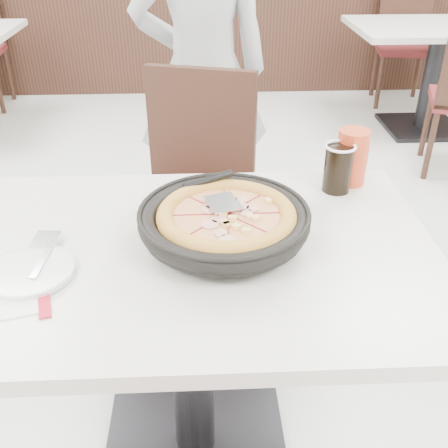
{
  "coord_description": "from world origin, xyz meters",
  "views": [
    {
      "loc": [
        0.05,
        -1.19,
        1.45
      ],
      "look_at": [
        0.1,
        -0.13,
        0.8
      ],
      "focal_mm": 42.0,
      "sensor_mm": 36.0,
      "label": 1
    }
  ],
  "objects_px": {
    "side_plate": "(29,272)",
    "bg_table_right": "(431,79)",
    "chair_far": "(190,208)",
    "cola_glass": "(338,169)",
    "diner_person": "(203,74)",
    "main_table": "(192,360)",
    "bg_chair_right_far": "(404,45)",
    "pizza_pan": "(224,227)",
    "pizza": "(227,222)",
    "red_cup": "(352,157)"
  },
  "relations": [
    {
      "from": "chair_far",
      "to": "bg_table_right",
      "type": "height_order",
      "value": "chair_far"
    },
    {
      "from": "cola_glass",
      "to": "bg_table_right",
      "type": "distance_m",
      "value": 2.74
    },
    {
      "from": "main_table",
      "to": "pizza_pan",
      "type": "bearing_deg",
      "value": 12.56
    },
    {
      "from": "red_cup",
      "to": "bg_table_right",
      "type": "bearing_deg",
      "value": 61.98
    },
    {
      "from": "side_plate",
      "to": "red_cup",
      "type": "distance_m",
      "value": 0.92
    },
    {
      "from": "side_plate",
      "to": "bg_table_right",
      "type": "xyz_separation_m",
      "value": [
        2.05,
        2.74,
        -0.38
      ]
    },
    {
      "from": "chair_far",
      "to": "side_plate",
      "type": "relative_size",
      "value": 4.87
    },
    {
      "from": "diner_person",
      "to": "bg_table_right",
      "type": "relative_size",
      "value": 1.37
    },
    {
      "from": "cola_glass",
      "to": "diner_person",
      "type": "xyz_separation_m",
      "value": [
        -0.37,
        0.96,
        0.01
      ]
    },
    {
      "from": "chair_far",
      "to": "cola_glass",
      "type": "relative_size",
      "value": 7.31
    },
    {
      "from": "side_plate",
      "to": "bg_table_right",
      "type": "bearing_deg",
      "value": 53.16
    },
    {
      "from": "main_table",
      "to": "pizza_pan",
      "type": "distance_m",
      "value": 0.43
    },
    {
      "from": "cola_glass",
      "to": "main_table",
      "type": "bearing_deg",
      "value": -146.95
    },
    {
      "from": "side_plate",
      "to": "diner_person",
      "type": "distance_m",
      "value": 1.39
    },
    {
      "from": "chair_far",
      "to": "pizza_pan",
      "type": "height_order",
      "value": "chair_far"
    },
    {
      "from": "main_table",
      "to": "bg_chair_right_far",
      "type": "distance_m",
      "value": 3.69
    },
    {
      "from": "pizza",
      "to": "diner_person",
      "type": "height_order",
      "value": "diner_person"
    },
    {
      "from": "main_table",
      "to": "cola_glass",
      "type": "distance_m",
      "value": 0.67
    },
    {
      "from": "pizza_pan",
      "to": "cola_glass",
      "type": "bearing_deg",
      "value": 37.41
    },
    {
      "from": "chair_far",
      "to": "diner_person",
      "type": "xyz_separation_m",
      "value": [
        0.06,
        0.56,
        0.35
      ]
    },
    {
      "from": "cola_glass",
      "to": "red_cup",
      "type": "xyz_separation_m",
      "value": [
        0.05,
        0.05,
        0.02
      ]
    },
    {
      "from": "chair_far",
      "to": "side_plate",
      "type": "xyz_separation_m",
      "value": [
        -0.34,
        -0.77,
        0.28
      ]
    },
    {
      "from": "bg_table_right",
      "to": "bg_chair_right_far",
      "type": "height_order",
      "value": "bg_chair_right_far"
    },
    {
      "from": "side_plate",
      "to": "cola_glass",
      "type": "height_order",
      "value": "cola_glass"
    },
    {
      "from": "bg_table_right",
      "to": "pizza",
      "type": "bearing_deg",
      "value": -121.49
    },
    {
      "from": "pizza",
      "to": "cola_glass",
      "type": "bearing_deg",
      "value": 38.65
    },
    {
      "from": "pizza",
      "to": "side_plate",
      "type": "relative_size",
      "value": 1.66
    },
    {
      "from": "pizza_pan",
      "to": "main_table",
      "type": "bearing_deg",
      "value": -167.44
    },
    {
      "from": "red_cup",
      "to": "pizza_pan",
      "type": "bearing_deg",
      "value": -141.6
    },
    {
      "from": "pizza",
      "to": "bg_chair_right_far",
      "type": "height_order",
      "value": "bg_chair_right_far"
    },
    {
      "from": "cola_glass",
      "to": "diner_person",
      "type": "relative_size",
      "value": 0.08
    },
    {
      "from": "red_cup",
      "to": "bg_table_right",
      "type": "distance_m",
      "value": 2.67
    },
    {
      "from": "chair_far",
      "to": "side_plate",
      "type": "height_order",
      "value": "chair_far"
    },
    {
      "from": "main_table",
      "to": "red_cup",
      "type": "height_order",
      "value": "red_cup"
    },
    {
      "from": "main_table",
      "to": "bg_chair_right_far",
      "type": "height_order",
      "value": "bg_chair_right_far"
    },
    {
      "from": "pizza_pan",
      "to": "red_cup",
      "type": "xyz_separation_m",
      "value": [
        0.38,
        0.3,
        0.04
      ]
    },
    {
      "from": "diner_person",
      "to": "chair_far",
      "type": "bearing_deg",
      "value": 74.48
    },
    {
      "from": "chair_far",
      "to": "cola_glass",
      "type": "xyz_separation_m",
      "value": [
        0.43,
        -0.4,
        0.34
      ]
    },
    {
      "from": "pizza",
      "to": "bg_table_right",
      "type": "distance_m",
      "value": 3.12
    },
    {
      "from": "pizza_pan",
      "to": "side_plate",
      "type": "relative_size",
      "value": 1.99
    },
    {
      "from": "side_plate",
      "to": "bg_table_right",
      "type": "height_order",
      "value": "side_plate"
    },
    {
      "from": "diner_person",
      "to": "bg_chair_right_far",
      "type": "bearing_deg",
      "value": -138.43
    },
    {
      "from": "bg_table_right",
      "to": "chair_far",
      "type": "bearing_deg",
      "value": -131.02
    },
    {
      "from": "bg_chair_right_far",
      "to": "bg_table_right",
      "type": "bearing_deg",
      "value": 99.91
    },
    {
      "from": "chair_far",
      "to": "red_cup",
      "type": "height_order",
      "value": "chair_far"
    },
    {
      "from": "bg_chair_right_far",
      "to": "pizza",
      "type": "bearing_deg",
      "value": 73.68
    },
    {
      "from": "cola_glass",
      "to": "diner_person",
      "type": "bearing_deg",
      "value": 110.85
    },
    {
      "from": "pizza_pan",
      "to": "pizza",
      "type": "height_order",
      "value": "pizza"
    },
    {
      "from": "chair_far",
      "to": "pizza_pan",
      "type": "relative_size",
      "value": 2.45
    },
    {
      "from": "main_table",
      "to": "cola_glass",
      "type": "height_order",
      "value": "cola_glass"
    }
  ]
}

